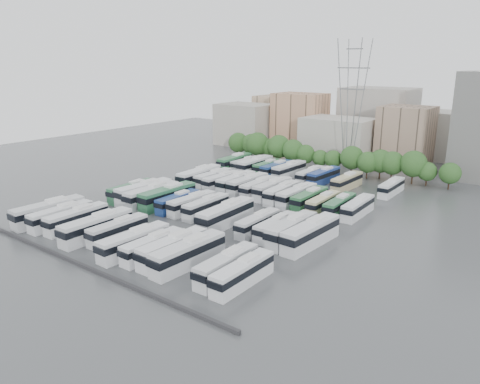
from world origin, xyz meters
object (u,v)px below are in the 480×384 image
Objects in this scene: electricity_pylon at (352,99)px; bus_r0_s0 at (49,212)px; bus_r0_s7 at (134,242)px; bus_r2_s8 at (282,192)px; bus_r1_s11 at (276,227)px; bus_r3_s7 at (311,175)px; bus_r0_s13 at (243,273)px; bus_r3_s8 at (324,176)px; bus_r3_s5 at (289,170)px; bus_r2_s9 at (297,195)px; bus_r0_s12 at (227,265)px; bus_r2_s10 at (309,199)px; bus_r1_s8 at (226,214)px; bus_r3_s2 at (255,165)px; bus_r0_s9 at (173,248)px; bus_r2_s11 at (323,203)px; bus_r0_s5 at (118,230)px; bus_r1_s4 at (178,201)px; bus_r1_s1 at (144,191)px; bus_r1_s12 at (291,229)px; bus_r2_s2 at (213,178)px; bus_r1_s10 at (258,223)px; bus_r1_s5 at (192,203)px; bus_r2_s5 at (248,184)px; bus_r3_s0 at (235,162)px; bus_r3_s1 at (246,164)px; bus_r0_s2 at (77,218)px; bus_r1_s0 at (132,191)px; bus_r2_s6 at (259,187)px; bus_r2_s7 at (272,188)px; bus_r1_s13 at (311,233)px; bus_r2_s13 at (358,207)px; bus_r0_s10 at (188,253)px; bus_r3_s4 at (277,169)px; bus_r2_s4 at (236,182)px; bus_r0_s1 at (61,216)px; bus_r3_s13 at (391,187)px; bus_r3_s3 at (268,167)px; bus_r1_s2 at (152,195)px; bus_r1_s3 at (168,196)px.

electricity_pylon is 2.50× the size of bus_r0_s0.
bus_r0_s7 is 37.36m from bus_r2_s8.
bus_r1_s11 is 0.98× the size of bus_r3_s7.
bus_r0_s13 is 0.97× the size of bus_r3_s8.
bus_r2_s9 is at bearing -52.61° from bus_r3_s5.
bus_r2_s10 is (-6.69, 34.73, -0.02)m from bus_r0_s12.
bus_r2_s9 reaches higher than bus_r2_s8.
bus_r1_s8 reaches higher than bus_r3_s2.
bus_r0_s9 is 1.16× the size of bus_r2_s11.
bus_r0_s5 reaches higher than bus_r1_s4.
bus_r1_s11 is at bearing 2.07° from bus_r1_s1.
bus_r2_s2 is at bearing 149.45° from bus_r1_s12.
bus_r1_s8 is at bearing -174.01° from bus_r1_s10.
bus_r1_s12 is (23.27, -1.32, 0.20)m from bus_r1_s5.
bus_r2_s5 is 18.05m from bus_r3_s7.
bus_r3_s0 is 3.37m from bus_r3_s1.
bus_r0_s0 is 6.84m from bus_r0_s2.
bus_r1_s4 is at bearing -0.02° from bus_r1_s0.
bus_r3_s8 reaches higher than bus_r2_s6.
bus_r2_s7 is (22.78, 19.44, 0.03)m from bus_r1_s0.
bus_r1_s13 is (13.31, 17.33, 0.16)m from bus_r0_s9.
bus_r2_s2 is 16.33m from bus_r2_s7.
bus_r2_s13 is at bearing -42.08° from bus_r3_s7.
bus_r0_s10 is 1.04× the size of bus_r1_s12.
bus_r3_s4 is at bearing 80.60° from bus_r0_s2.
bus_r0_s9 is 40.05m from bus_r2_s4.
bus_r1_s4 is at bearing 68.57° from bus_r0_s2.
bus_r0_s1 reaches higher than bus_r3_s4.
bus_r1_s11 is 37.12m from bus_r3_s13.
bus_r3_s0 is at bearing 87.44° from bus_r1_s0.
bus_r3_s3 is at bearing 126.96° from bus_r2_s7.
bus_r1_s0 is at bearing -139.41° from bus_r2_s7.
bus_r0_s0 is 0.98× the size of bus_r1_s8.
bus_r1_s0 reaches higher than bus_r1_s10.
bus_r3_s3 is at bearing 104.94° from bus_r0_s7.
bus_r0_s5 is 1.03× the size of bus_r3_s3.
bus_r1_s4 reaches higher than bus_r1_s10.
bus_r3_s3 is at bearing 148.97° from bus_r2_s13.
bus_r0_s1 is 1.01× the size of bus_r2_s9.
bus_r1_s4 is at bearing -79.70° from bus_r3_s2.
bus_r1_s5 reaches higher than bus_r1_s11.
bus_r2_s8 is at bearing -42.33° from bus_r3_s2.
bus_r1_s2 is 21.85m from bus_r2_s5.
bus_r1_s10 is 1.01× the size of bus_r1_s11.
bus_r2_s13 is (19.73, 37.47, -0.19)m from bus_r0_s7.
bus_r1_s12 is (39.37, -0.05, 0.11)m from bus_r1_s0.
bus_r1_s4 is at bearing -6.07° from bus_r1_s3.
bus_r3_s8 is at bearing 65.63° from bus_r0_s1.
bus_r1_s13 reaches higher than bus_r0_s10.
bus_r1_s12 is at bearing -56.28° from bus_r2_s8.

